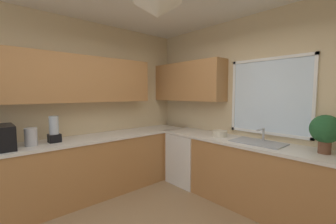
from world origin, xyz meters
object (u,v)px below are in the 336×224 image
(sink_assembly, at_px, (258,142))
(bowl, at_px, (220,133))
(dishwasher, at_px, (189,158))
(potted_plant, at_px, (326,130))
(blender_appliance, at_px, (54,130))
(kettle, at_px, (31,137))

(sink_assembly, bearing_deg, bowl, -179.45)
(bowl, bearing_deg, dishwasher, -177.20)
(dishwasher, relative_size, potted_plant, 2.02)
(bowl, relative_size, blender_appliance, 0.65)
(dishwasher, bearing_deg, blender_appliance, -108.21)
(kettle, bearing_deg, potted_plant, 42.29)
(potted_plant, distance_m, bowl, 1.36)
(bowl, distance_m, blender_appliance, 2.40)
(kettle, distance_m, bowl, 2.63)
(bowl, bearing_deg, blender_appliance, -121.99)
(kettle, distance_m, blender_appliance, 0.28)
(sink_assembly, xyz_separation_m, bowl, (-0.61, -0.01, 0.03))
(sink_assembly, xyz_separation_m, potted_plant, (0.73, 0.04, 0.25))
(kettle, bearing_deg, bowl, 61.57)
(dishwasher, distance_m, sink_assembly, 1.32)
(dishwasher, relative_size, kettle, 3.81)
(dishwasher, bearing_deg, potted_plant, 2.34)
(kettle, bearing_deg, dishwasher, 74.34)
(dishwasher, height_order, sink_assembly, sink_assembly)
(kettle, xyz_separation_m, sink_assembly, (1.86, 2.32, -0.10))
(dishwasher, height_order, bowl, bowl)
(blender_appliance, bearing_deg, sink_assembly, 47.30)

